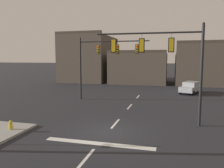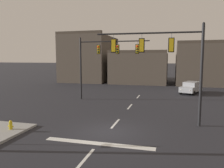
{
  "view_description": "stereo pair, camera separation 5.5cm",
  "coord_description": "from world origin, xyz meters",
  "views": [
    {
      "loc": [
        3.78,
        -13.56,
        4.79
      ],
      "look_at": [
        -0.54,
        3.09,
        2.8
      ],
      "focal_mm": 35.84,
      "sensor_mm": 36.0,
      "label": 1
    },
    {
      "loc": [
        3.84,
        -13.54,
        4.79
      ],
      "look_at": [
        -0.54,
        3.09,
        2.8
      ],
      "focal_mm": 35.84,
      "sensor_mm": 36.0,
      "label": 2
    }
  ],
  "objects": [
    {
      "name": "ground_plane",
      "position": [
        0.0,
        0.0,
        0.0
      ],
      "size": [
        400.0,
        400.0,
        0.0
      ],
      "primitive_type": "plane",
      "color": "#232328"
    },
    {
      "name": "signal_mast_far_side",
      "position": [
        -3.75,
        10.61,
        5.02
      ],
      "size": [
        7.98,
        0.36,
        7.15
      ],
      "color": "black",
      "rests_on": "ground"
    },
    {
      "name": "fire_hydrant",
      "position": [
        -6.22,
        -1.47,
        0.33
      ],
      "size": [
        0.4,
        0.3,
        0.75
      ],
      "color": "gold",
      "rests_on": "ground"
    },
    {
      "name": "stop_bar_paint",
      "position": [
        0.0,
        -2.0,
        0.0
      ],
      "size": [
        6.4,
        0.5,
        0.01
      ],
      "primitive_type": "cube",
      "color": "silver",
      "rests_on": "ground"
    },
    {
      "name": "lane_centreline",
      "position": [
        0.0,
        2.0,
        0.0
      ],
      "size": [
        0.16,
        26.4,
        0.01
      ],
      "color": "silver",
      "rests_on": "ground"
    },
    {
      "name": "building_row",
      "position": [
        -0.13,
        31.18,
        3.75
      ],
      "size": [
        42.04,
        13.3,
        9.83
      ],
      "color": "brown",
      "rests_on": "ground"
    },
    {
      "name": "car_lot_nearside",
      "position": [
        6.59,
        18.3,
        0.86
      ],
      "size": [
        3.36,
        4.75,
        1.61
      ],
      "color": "#9EA0A5",
      "rests_on": "ground"
    },
    {
      "name": "signal_mast_near_side",
      "position": [
        3.52,
        2.89,
        4.98
      ],
      "size": [
        7.57,
        0.48,
        7.21
      ],
      "color": "black",
      "rests_on": "ground"
    }
  ]
}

